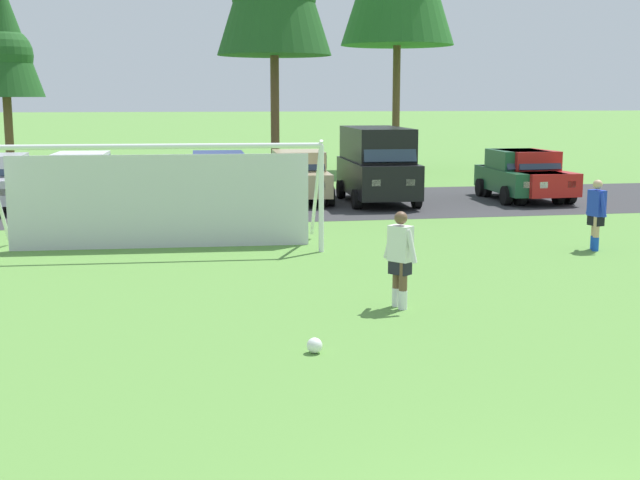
# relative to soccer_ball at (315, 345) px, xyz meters

# --- Properties ---
(ground_plane) EXTENTS (400.00, 400.00, 0.00)m
(ground_plane) POSITION_rel_soccer_ball_xyz_m (1.26, 8.54, -0.11)
(ground_plane) COLOR #598C3D
(parking_lot_strip) EXTENTS (52.00, 8.40, 0.01)m
(parking_lot_strip) POSITION_rel_soccer_ball_xyz_m (1.26, 16.51, -0.11)
(parking_lot_strip) COLOR #333335
(parking_lot_strip) RESTS_ON ground
(soccer_ball) EXTENTS (0.22, 0.22, 0.22)m
(soccer_ball) POSITION_rel_soccer_ball_xyz_m (0.00, 0.00, 0.00)
(soccer_ball) COLOR white
(soccer_ball) RESTS_ON ground
(soccer_goal) EXTENTS (7.52, 2.36, 2.57)m
(soccer_goal) POSITION_rel_soccer_ball_xyz_m (-2.07, 8.62, 1.18)
(soccer_goal) COLOR white
(soccer_goal) RESTS_ON ground
(player_striker_near) EXTENTS (0.46, 0.68, 1.64)m
(player_striker_near) POSITION_rel_soccer_ball_xyz_m (1.86, 2.25, 0.71)
(player_striker_near) COLOR brown
(player_striker_near) RESTS_ON ground
(player_defender_far) EXTENTS (0.32, 0.75, 1.64)m
(player_defender_far) POSITION_rel_soccer_ball_xyz_m (7.82, 6.67, 0.71)
(player_defender_far) COLOR tan
(player_defender_far) RESTS_ON ground
(parked_car_slot_center_left) EXTENTS (2.23, 4.30, 1.72)m
(parked_car_slot_center_left) POSITION_rel_soccer_ball_xyz_m (-4.62, 17.48, 0.77)
(parked_car_slot_center_left) COLOR silver
(parked_car_slot_center_left) RESTS_ON ground
(parked_car_slot_center) EXTENTS (2.17, 4.27, 1.72)m
(parked_car_slot_center) POSITION_rel_soccer_ball_xyz_m (-0.17, 16.95, 0.77)
(parked_car_slot_center) COLOR navy
(parked_car_slot_center) RESTS_ON ground
(parked_car_slot_center_right) EXTENTS (2.23, 4.30, 1.72)m
(parked_car_slot_center_right) POSITION_rel_soccer_ball_xyz_m (2.55, 17.09, 0.77)
(parked_car_slot_center_right) COLOR tan
(parked_car_slot_center_right) RESTS_ON ground
(parked_car_slot_right) EXTENTS (2.35, 4.88, 2.52)m
(parked_car_slot_right) POSITION_rel_soccer_ball_xyz_m (5.08, 16.29, 1.23)
(parked_car_slot_right) COLOR black
(parked_car_slot_right) RESTS_ON ground
(parked_car_slot_far_right) EXTENTS (2.20, 4.29, 1.72)m
(parked_car_slot_far_right) POSITION_rel_soccer_ball_xyz_m (10.06, 16.11, 0.77)
(parked_car_slot_far_right) COLOR #194C2D
(parked_car_slot_far_right) RESTS_ON ground
(parked_car_slot_end) EXTENTS (2.24, 4.30, 1.72)m
(parked_car_slot_end) POSITION_rel_soccer_ball_xyz_m (10.30, 16.01, 0.77)
(parked_car_slot_end) COLOR red
(parked_car_slot_end) RESTS_ON ground
(tree_left_edge) EXTENTS (3.18, 3.18, 8.47)m
(tree_left_edge) POSITION_rel_soccer_ball_xyz_m (-8.38, 26.81, 5.70)
(tree_left_edge) COLOR brown
(tree_left_edge) RESTS_ON ground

